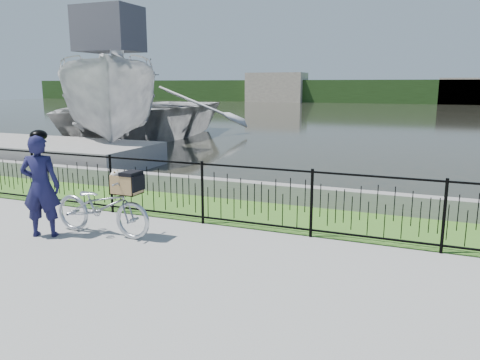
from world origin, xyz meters
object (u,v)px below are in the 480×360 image
at_px(dock, 12,150).
at_px(cyclist, 40,185).
at_px(boat_near, 112,101).
at_px(boat_far, 137,112).
at_px(bicycle_rig, 103,206).

xyz_separation_m(dock, cyclist, (6.87, -5.54, 0.53)).
relative_size(dock, cyclist, 5.64).
height_order(cyclist, boat_near, boat_near).
relative_size(dock, boat_near, 1.10).
distance_m(dock, cyclist, 8.84).
relative_size(dock, boat_far, 0.84).
relative_size(cyclist, boat_near, 0.19).
height_order(dock, boat_far, boat_far).
bearing_deg(boat_far, boat_near, -67.42).
bearing_deg(bicycle_rig, boat_near, 126.15).
relative_size(bicycle_rig, boat_far, 0.16).
bearing_deg(cyclist, dock, 141.11).
bearing_deg(boat_far, cyclist, -61.53).
distance_m(dock, boat_near, 3.99).
xyz_separation_m(cyclist, boat_far, (-6.86, 12.64, 0.32)).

